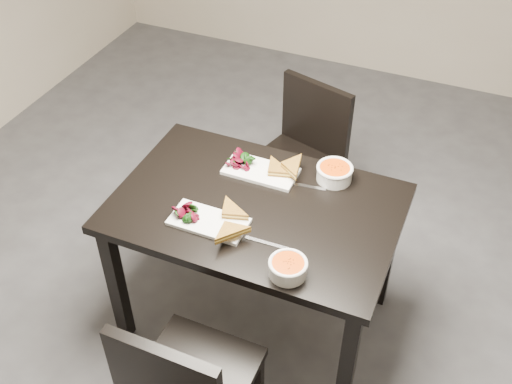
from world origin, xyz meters
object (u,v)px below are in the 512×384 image
chair_far (302,151)px  soup_bowl_far (335,172)px  soup_bowl_near (288,267)px  plate_near (209,222)px  table (256,221)px  chair_near (185,384)px  plate_far (261,171)px

chair_far → soup_bowl_far: bearing=-41.3°
chair_far → soup_bowl_near: chair_far is taller
plate_near → soup_bowl_near: bearing=-18.4°
soup_bowl_near → table: bearing=129.9°
chair_near → plate_near: size_ratio=2.68×
plate_near → soup_bowl_far: bearing=50.5°
chair_far → plate_far: bearing=-74.7°
chair_near → chair_far: 1.51m
plate_near → plate_far: same height
soup_bowl_near → plate_far: (-0.32, 0.51, -0.03)m
chair_far → plate_far: size_ratio=2.60×
table → chair_near: chair_near is taller
table → soup_bowl_far: soup_bowl_far is taller
chair_near → table: bearing=92.7°
plate_near → soup_bowl_near: (0.39, -0.13, 0.03)m
chair_near → soup_bowl_near: bearing=61.9°
chair_far → plate_near: size_ratio=2.68×
chair_far → chair_near: bearing=-70.5°
chair_near → plate_near: 0.64m
soup_bowl_far → chair_far: bearing=122.4°
chair_far → soup_bowl_near: size_ratio=5.74×
table → plate_far: 0.24m
chair_far → soup_bowl_near: bearing=-57.5°
chair_far → plate_far: 0.63m
chair_near → chair_far: bearing=93.6°
chair_near → plate_near: bearing=106.8°
plate_near → plate_far: 0.39m
soup_bowl_near → soup_bowl_far: bearing=90.7°
plate_far → soup_bowl_far: 0.33m
table → soup_bowl_near: size_ratio=8.10×
soup_bowl_near → soup_bowl_far: 0.60m
plate_near → plate_far: size_ratio=0.97×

